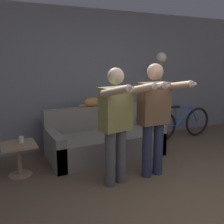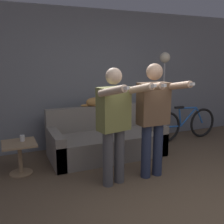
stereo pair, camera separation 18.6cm
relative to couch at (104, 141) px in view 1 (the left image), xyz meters
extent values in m
plane|color=brown|center=(0.23, -2.19, -0.26)|extent=(16.00, 16.00, 0.00)
cube|color=gray|center=(0.23, 0.71, 1.04)|extent=(10.00, 0.05, 2.60)
cube|color=gray|center=(0.00, -0.05, -0.06)|extent=(1.96, 0.90, 0.40)
cube|color=gray|center=(0.00, 0.33, 0.36)|extent=(1.96, 0.14, 0.44)
cube|color=gray|center=(-0.90, -0.05, 0.01)|extent=(0.16, 0.90, 0.54)
cube|color=gray|center=(0.90, -0.05, 0.01)|extent=(0.16, 0.90, 0.54)
cylinder|color=#56565B|center=(-0.41, -1.07, 0.12)|extent=(0.14, 0.14, 0.76)
cylinder|color=#56565B|center=(-0.22, -1.03, 0.12)|extent=(0.14, 0.14, 0.76)
cube|color=#8C8E4C|center=(-0.31, -1.05, 0.79)|extent=(0.46, 0.30, 0.57)
sphere|color=beige|center=(-0.31, -1.05, 1.21)|extent=(0.21, 0.21, 0.21)
cylinder|color=beige|center=(-0.46, -1.33, 1.06)|extent=(0.19, 0.52, 0.20)
cube|color=white|center=(-0.41, -1.57, 1.11)|extent=(0.06, 0.13, 0.06)
cylinder|color=beige|center=(-0.07, -1.25, 1.06)|extent=(0.19, 0.52, 0.20)
cube|color=white|center=(-0.02, -1.49, 1.11)|extent=(0.06, 0.13, 0.06)
cylinder|color=#2D3856|center=(0.19, -1.05, 0.13)|extent=(0.14, 0.14, 0.78)
cylinder|color=#2D3856|center=(0.39, -1.05, 0.13)|extent=(0.14, 0.14, 0.78)
cube|color=brown|center=(0.29, -1.05, 0.81)|extent=(0.44, 0.22, 0.59)
sphere|color=#D8AD8C|center=(0.29, -1.05, 1.25)|extent=(0.23, 0.23, 0.23)
cylinder|color=#D8AD8C|center=(0.09, -1.30, 1.08)|extent=(0.09, 0.51, 0.17)
cube|color=white|center=(0.09, -1.54, 1.12)|extent=(0.04, 0.12, 0.06)
cylinder|color=#D8AD8C|center=(0.50, -1.30, 1.08)|extent=(0.09, 0.51, 0.17)
cube|color=white|center=(0.50, -1.54, 1.12)|extent=(0.04, 0.12, 0.06)
ellipsoid|color=tan|center=(-0.09, 0.33, 0.65)|extent=(0.32, 0.14, 0.16)
sphere|color=tan|center=(0.05, 0.33, 0.71)|extent=(0.10, 0.10, 0.10)
ellipsoid|color=tan|center=(-0.25, 0.35, 0.60)|extent=(0.18, 0.04, 0.04)
cone|color=tan|center=(0.03, 0.32, 0.74)|extent=(0.03, 0.03, 0.03)
cone|color=tan|center=(0.03, 0.35, 0.74)|extent=(0.03, 0.03, 0.03)
cylinder|color=#B2B2B7|center=(1.25, 0.11, -0.25)|extent=(0.29, 0.29, 0.02)
cylinder|color=#B2B2B7|center=(1.25, 0.11, 0.56)|extent=(0.03, 0.03, 1.65)
sphere|color=#F4E5C1|center=(1.25, 0.11, 1.44)|extent=(0.20, 0.20, 0.20)
cylinder|color=#A38460|center=(-1.46, -0.20, -0.25)|extent=(0.34, 0.34, 0.02)
cylinder|color=#A38460|center=(-1.46, -0.20, -0.04)|extent=(0.06, 0.06, 0.45)
cube|color=#A38460|center=(-1.46, -0.20, 0.21)|extent=(0.48, 0.48, 0.03)
cylinder|color=white|center=(-1.41, -0.15, 0.27)|extent=(0.07, 0.07, 0.09)
torus|color=black|center=(2.34, 0.18, 0.06)|extent=(0.64, 0.05, 0.64)
torus|color=black|center=(1.42, 0.18, 0.06)|extent=(0.64, 0.05, 0.64)
cylinder|color=blue|center=(1.96, 0.18, 0.22)|extent=(0.41, 0.04, 0.39)
cylinder|color=blue|center=(1.73, 0.18, 0.23)|extent=(0.10, 0.04, 0.39)
cylinder|color=blue|center=(1.92, 0.18, 0.41)|extent=(0.45, 0.04, 0.05)
cylinder|color=blue|center=(1.59, 0.18, 0.05)|extent=(0.35, 0.04, 0.05)
cylinder|color=blue|center=(2.24, 0.18, 0.23)|extent=(0.22, 0.04, 0.37)
cube|color=black|center=(1.70, 0.18, 0.44)|extent=(0.20, 0.07, 0.04)
camera|label=1|loc=(-1.84, -4.03, 1.44)|focal=42.00mm
camera|label=2|loc=(-1.67, -4.11, 1.44)|focal=42.00mm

